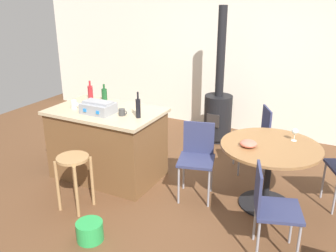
{
  "coord_description": "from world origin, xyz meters",
  "views": [
    {
      "loc": [
        1.66,
        -3.51,
        2.3
      ],
      "look_at": [
        -0.15,
        0.02,
        0.82
      ],
      "focal_mm": 38.99,
      "sensor_mm": 36.0,
      "label": 1
    }
  ],
  "objects_px": {
    "dining_table": "(269,160)",
    "wine_glass": "(295,132)",
    "folding_chair_left": "(270,205)",
    "toolbox": "(98,108)",
    "folding_chair_far": "(197,154)",
    "bottle_0": "(138,108)",
    "cup_1": "(74,104)",
    "plastic_bucket": "(90,231)",
    "cup_0": "(122,112)",
    "wood_stove": "(218,109)",
    "serving_bowl": "(249,144)",
    "bottle_1": "(104,95)",
    "kitchen_island": "(108,143)",
    "wooden_stool": "(74,170)",
    "bottle_2": "(90,92)",
    "folding_chair_near": "(256,134)"
  },
  "relations": [
    {
      "from": "dining_table",
      "to": "wine_glass",
      "type": "distance_m",
      "value": 0.42
    },
    {
      "from": "folding_chair_left",
      "to": "toolbox",
      "type": "bearing_deg",
      "value": 168.67
    },
    {
      "from": "folding_chair_far",
      "to": "bottle_0",
      "type": "height_order",
      "value": "bottle_0"
    },
    {
      "from": "cup_1",
      "to": "plastic_bucket",
      "type": "xyz_separation_m",
      "value": [
        1.01,
        -1.06,
        -0.86
      ]
    },
    {
      "from": "toolbox",
      "to": "plastic_bucket",
      "type": "bearing_deg",
      "value": -59.27
    },
    {
      "from": "toolbox",
      "to": "cup_0",
      "type": "xyz_separation_m",
      "value": [
        0.3,
        0.06,
        -0.03
      ]
    },
    {
      "from": "wood_stove",
      "to": "serving_bowl",
      "type": "height_order",
      "value": "wood_stove"
    },
    {
      "from": "bottle_1",
      "to": "serving_bowl",
      "type": "xyz_separation_m",
      "value": [
        2.03,
        -0.23,
        -0.22
      ]
    },
    {
      "from": "folding_chair_left",
      "to": "bottle_0",
      "type": "xyz_separation_m",
      "value": [
        -1.68,
        0.52,
        0.51
      ]
    },
    {
      "from": "folding_chair_far",
      "to": "toolbox",
      "type": "height_order",
      "value": "toolbox"
    },
    {
      "from": "kitchen_island",
      "to": "toolbox",
      "type": "distance_m",
      "value": 0.54
    },
    {
      "from": "folding_chair_left",
      "to": "serving_bowl",
      "type": "distance_m",
      "value": 0.81
    },
    {
      "from": "bottle_1",
      "to": "serving_bowl",
      "type": "distance_m",
      "value": 2.06
    },
    {
      "from": "kitchen_island",
      "to": "wooden_stool",
      "type": "xyz_separation_m",
      "value": [
        0.13,
        -0.79,
        0.01
      ]
    },
    {
      "from": "dining_table",
      "to": "wood_stove",
      "type": "relative_size",
      "value": 0.51
    },
    {
      "from": "wooden_stool",
      "to": "serving_bowl",
      "type": "xyz_separation_m",
      "value": [
        1.66,
        0.87,
        0.31
      ]
    },
    {
      "from": "wooden_stool",
      "to": "toolbox",
      "type": "distance_m",
      "value": 0.84
    },
    {
      "from": "toolbox",
      "to": "wine_glass",
      "type": "relative_size",
      "value": 2.63
    },
    {
      "from": "wood_stove",
      "to": "bottle_2",
      "type": "xyz_separation_m",
      "value": [
        -1.31,
        -1.49,
        0.48
      ]
    },
    {
      "from": "wooden_stool",
      "to": "cup_0",
      "type": "distance_m",
      "value": 0.87
    },
    {
      "from": "serving_bowl",
      "to": "bottle_2",
      "type": "bearing_deg",
      "value": 174.39
    },
    {
      "from": "kitchen_island",
      "to": "bottle_2",
      "type": "height_order",
      "value": "bottle_2"
    },
    {
      "from": "folding_chair_far",
      "to": "toolbox",
      "type": "bearing_deg",
      "value": -169.67
    },
    {
      "from": "dining_table",
      "to": "bottle_0",
      "type": "bearing_deg",
      "value": -169.12
    },
    {
      "from": "toolbox",
      "to": "bottle_1",
      "type": "bearing_deg",
      "value": 118.46
    },
    {
      "from": "folding_chair_left",
      "to": "plastic_bucket",
      "type": "distance_m",
      "value": 1.73
    },
    {
      "from": "wooden_stool",
      "to": "bottle_2",
      "type": "bearing_deg",
      "value": 118.49
    },
    {
      "from": "bottle_2",
      "to": "serving_bowl",
      "type": "height_order",
      "value": "bottle_2"
    },
    {
      "from": "folding_chair_left",
      "to": "wood_stove",
      "type": "distance_m",
      "value": 2.72
    },
    {
      "from": "kitchen_island",
      "to": "wine_glass",
      "type": "distance_m",
      "value": 2.28
    },
    {
      "from": "bottle_1",
      "to": "folding_chair_left",
      "type": "bearing_deg",
      "value": -19.99
    },
    {
      "from": "folding_chair_left",
      "to": "serving_bowl",
      "type": "bearing_deg",
      "value": 121.45
    },
    {
      "from": "dining_table",
      "to": "wood_stove",
      "type": "xyz_separation_m",
      "value": [
        -1.15,
        1.57,
        -0.04
      ]
    },
    {
      "from": "wood_stove",
      "to": "bottle_2",
      "type": "height_order",
      "value": "wood_stove"
    },
    {
      "from": "folding_chair_near",
      "to": "wood_stove",
      "type": "distance_m",
      "value": 1.11
    },
    {
      "from": "wooden_stool",
      "to": "folding_chair_near",
      "type": "relative_size",
      "value": 0.71
    },
    {
      "from": "dining_table",
      "to": "wood_stove",
      "type": "height_order",
      "value": "wood_stove"
    },
    {
      "from": "kitchen_island",
      "to": "wood_stove",
      "type": "distance_m",
      "value": 1.98
    },
    {
      "from": "folding_chair_left",
      "to": "bottle_2",
      "type": "relative_size",
      "value": 3.38
    },
    {
      "from": "bottle_0",
      "to": "folding_chair_far",
      "type": "bearing_deg",
      "value": 11.45
    },
    {
      "from": "kitchen_island",
      "to": "folding_chair_near",
      "type": "distance_m",
      "value": 1.95
    },
    {
      "from": "bottle_0",
      "to": "bottle_1",
      "type": "distance_m",
      "value": 0.84
    },
    {
      "from": "folding_chair_far",
      "to": "bottle_2",
      "type": "xyz_separation_m",
      "value": [
        -1.67,
        0.22,
        0.48
      ]
    },
    {
      "from": "toolbox",
      "to": "wine_glass",
      "type": "distance_m",
      "value": 2.28
    },
    {
      "from": "bottle_1",
      "to": "cup_1",
      "type": "xyz_separation_m",
      "value": [
        -0.15,
        -0.43,
        -0.04
      ]
    },
    {
      "from": "bottle_2",
      "to": "wine_glass",
      "type": "relative_size",
      "value": 1.78
    },
    {
      "from": "toolbox",
      "to": "bottle_1",
      "type": "height_order",
      "value": "bottle_1"
    },
    {
      "from": "dining_table",
      "to": "cup_0",
      "type": "relative_size",
      "value": 9.53
    },
    {
      "from": "kitchen_island",
      "to": "folding_chair_left",
      "type": "height_order",
      "value": "kitchen_island"
    },
    {
      "from": "bottle_0",
      "to": "serving_bowl",
      "type": "height_order",
      "value": "bottle_0"
    }
  ]
}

